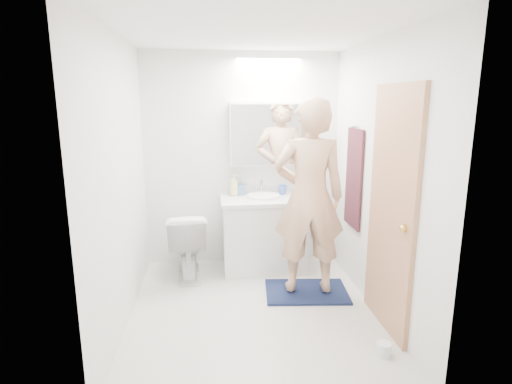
{
  "coord_description": "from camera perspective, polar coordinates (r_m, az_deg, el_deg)",
  "views": [
    {
      "loc": [
        -0.36,
        -3.4,
        1.87
      ],
      "look_at": [
        0.05,
        0.25,
        1.05
      ],
      "focal_mm": 28.87,
      "sensor_mm": 36.0,
      "label": 1
    }
  ],
  "objects": [
    {
      "name": "floor",
      "position": [
        3.9,
        -0.34,
        -16.09
      ],
      "size": [
        2.5,
        2.5,
        0.0
      ],
      "primitive_type": "plane",
      "color": "silver",
      "rests_on": "ground"
    },
    {
      "name": "ceiling",
      "position": [
        3.46,
        -0.39,
        21.39
      ],
      "size": [
        2.5,
        2.5,
        0.0
      ],
      "primitive_type": "plane",
      "rotation": [
        3.14,
        0.0,
        0.0
      ],
      "color": "white",
      "rests_on": "floor"
    },
    {
      "name": "wall_back",
      "position": [
        4.71,
        -1.96,
        4.39
      ],
      "size": [
        2.5,
        0.0,
        2.5
      ],
      "primitive_type": "plane",
      "rotation": [
        1.57,
        0.0,
        0.0
      ],
      "color": "white",
      "rests_on": "floor"
    },
    {
      "name": "wall_front",
      "position": [
        2.28,
        2.95,
        -4.49
      ],
      "size": [
        2.5,
        0.0,
        2.5
      ],
      "primitive_type": "plane",
      "rotation": [
        -1.57,
        0.0,
        0.0
      ],
      "color": "white",
      "rests_on": "floor"
    },
    {
      "name": "wall_left",
      "position": [
        3.55,
        -18.34,
        1.05
      ],
      "size": [
        0.0,
        2.5,
        2.5
      ],
      "primitive_type": "plane",
      "rotation": [
        1.57,
        0.0,
        1.57
      ],
      "color": "white",
      "rests_on": "floor"
    },
    {
      "name": "wall_right",
      "position": [
        3.76,
        16.56,
        1.79
      ],
      "size": [
        0.0,
        2.5,
        2.5
      ],
      "primitive_type": "plane",
      "rotation": [
        1.57,
        0.0,
        -1.57
      ],
      "color": "white",
      "rests_on": "floor"
    },
    {
      "name": "vanity_cabinet",
      "position": [
        4.65,
        1.07,
        -6.0
      ],
      "size": [
        0.9,
        0.55,
        0.78
      ],
      "primitive_type": "cube",
      "color": "silver",
      "rests_on": "floor"
    },
    {
      "name": "countertop",
      "position": [
        4.53,
        1.09,
        -1.08
      ],
      "size": [
        0.95,
        0.58,
        0.04
      ],
      "primitive_type": "cube",
      "color": "white",
      "rests_on": "vanity_cabinet"
    },
    {
      "name": "sink_basin",
      "position": [
        4.55,
        1.04,
        -0.57
      ],
      "size": [
        0.36,
        0.36,
        0.03
      ],
      "primitive_type": "cylinder",
      "color": "white",
      "rests_on": "countertop"
    },
    {
      "name": "faucet",
      "position": [
        4.72,
        0.75,
        0.72
      ],
      "size": [
        0.02,
        0.02,
        0.16
      ],
      "primitive_type": "cylinder",
      "color": "#B4B4B8",
      "rests_on": "countertop"
    },
    {
      "name": "medicine_cabinet",
      "position": [
        4.64,
        1.82,
        7.99
      ],
      "size": [
        0.88,
        0.14,
        0.7
      ],
      "primitive_type": "cube",
      "color": "white",
      "rests_on": "wall_back"
    },
    {
      "name": "mirror_panel",
      "position": [
        4.56,
        1.95,
        7.92
      ],
      "size": [
        0.84,
        0.01,
        0.66
      ],
      "primitive_type": "cube",
      "color": "silver",
      "rests_on": "medicine_cabinet"
    },
    {
      "name": "toilet",
      "position": [
        4.52,
        -9.51,
        -7.08
      ],
      "size": [
        0.45,
        0.74,
        0.73
      ],
      "primitive_type": "imported",
      "rotation": [
        0.0,
        0.0,
        3.21
      ],
      "color": "white",
      "rests_on": "floor"
    },
    {
      "name": "bath_rug",
      "position": [
        4.24,
        6.99,
        -13.53
      ],
      "size": [
        0.85,
        0.62,
        0.02
      ],
      "primitive_type": "cube",
      "rotation": [
        0.0,
        0.0,
        -0.09
      ],
      "color": "#131B3E",
      "rests_on": "floor"
    },
    {
      "name": "person",
      "position": [
        3.91,
        7.36,
        -0.73
      ],
      "size": [
        0.72,
        0.51,
        1.86
      ],
      "primitive_type": "imported",
      "rotation": [
        0.0,
        0.0,
        3.05
      ],
      "color": "tan",
      "rests_on": "bath_rug"
    },
    {
      "name": "door",
      "position": [
        3.48,
        18.26,
        -2.53
      ],
      "size": [
        0.04,
        0.8,
        2.0
      ],
      "primitive_type": "cube",
      "color": "tan",
      "rests_on": "wall_right"
    },
    {
      "name": "door_knob",
      "position": [
        3.22,
        19.74,
        -4.77
      ],
      "size": [
        0.06,
        0.06,
        0.06
      ],
      "primitive_type": "sphere",
      "color": "gold",
      "rests_on": "door"
    },
    {
      "name": "towel",
      "position": [
        4.27,
        13.38,
        1.86
      ],
      "size": [
        0.02,
        0.42,
        1.0
      ],
      "primitive_type": "cube",
      "color": "#0F1932",
      "rests_on": "wall_right"
    },
    {
      "name": "towel_hook",
      "position": [
        4.21,
        13.57,
        8.83
      ],
      "size": [
        0.07,
        0.02,
        0.02
      ],
      "primitive_type": "cylinder",
      "rotation": [
        0.0,
        1.57,
        0.0
      ],
      "color": "silver",
      "rests_on": "wall_right"
    },
    {
      "name": "soap_bottle_a",
      "position": [
        4.62,
        -3.09,
        0.96
      ],
      "size": [
        0.13,
        0.13,
        0.24
      ],
      "primitive_type": "imported",
      "rotation": [
        0.0,
        0.0,
        0.71
      ],
      "color": "beige",
      "rests_on": "countertop"
    },
    {
      "name": "soap_bottle_b",
      "position": [
        4.66,
        -2.08,
        0.68
      ],
      "size": [
        0.1,
        0.11,
        0.18
      ],
      "primitive_type": "imported",
      "rotation": [
        0.0,
        0.0,
        -0.35
      ],
      "color": "#527DB1",
      "rests_on": "countertop"
    },
    {
      "name": "toothbrush_cup",
      "position": [
        4.71,
        3.69,
        0.29
      ],
      "size": [
        0.11,
        0.11,
        0.1
      ],
      "primitive_type": "imported",
      "rotation": [
        0.0,
        0.0,
        -0.03
      ],
      "color": "#4462CC",
      "rests_on": "countertop"
    },
    {
      "name": "toilet_paper_roll",
      "position": [
        3.43,
        17.27,
        -20.07
      ],
      "size": [
        0.11,
        0.11,
        0.1
      ],
      "primitive_type": "cylinder",
      "color": "white",
      "rests_on": "floor"
    }
  ]
}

